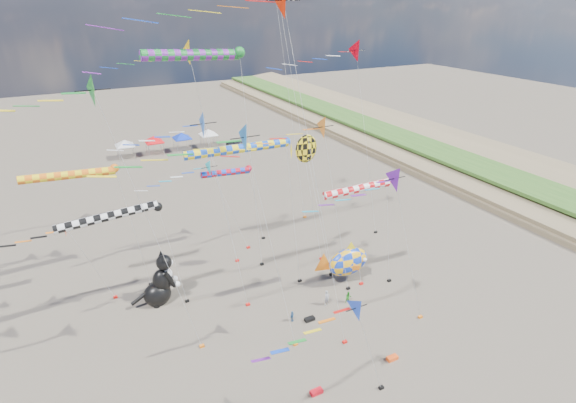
{
  "coord_description": "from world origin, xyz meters",
  "views": [
    {
      "loc": [
        -15.32,
        -19.13,
        25.44
      ],
      "look_at": [
        0.84,
        12.0,
        9.54
      ],
      "focal_mm": 28.0,
      "sensor_mm": 36.0,
      "label": 1
    }
  ],
  "objects_px": {
    "cat_inflatable": "(158,279)",
    "child_blue": "(292,316)",
    "parked_car": "(235,143)",
    "child_green": "(348,297)",
    "fish_inflatable": "(348,262)",
    "person_adult": "(327,298)"
  },
  "relations": [
    {
      "from": "cat_inflatable",
      "to": "child_green",
      "type": "distance_m",
      "value": 17.26
    },
    {
      "from": "person_adult",
      "to": "child_blue",
      "type": "xyz_separation_m",
      "value": [
        -3.84,
        -0.54,
        -0.25
      ]
    },
    {
      "from": "cat_inflatable",
      "to": "child_blue",
      "type": "distance_m",
      "value": 12.45
    },
    {
      "from": "cat_inflatable",
      "to": "person_adult",
      "type": "xyz_separation_m",
      "value": [
        13.23,
        -7.38,
        -1.78
      ]
    },
    {
      "from": "cat_inflatable",
      "to": "child_green",
      "type": "xyz_separation_m",
      "value": [
        15.15,
        -8.03,
        -1.96
      ]
    },
    {
      "from": "fish_inflatable",
      "to": "child_green",
      "type": "xyz_separation_m",
      "value": [
        -1.72,
        -2.81,
        -1.76
      ]
    },
    {
      "from": "child_blue",
      "to": "parked_car",
      "type": "bearing_deg",
      "value": 41.6
    },
    {
      "from": "child_green",
      "to": "child_blue",
      "type": "height_order",
      "value": "child_green"
    },
    {
      "from": "person_adult",
      "to": "parked_car",
      "type": "bearing_deg",
      "value": 60.56
    },
    {
      "from": "cat_inflatable",
      "to": "person_adult",
      "type": "distance_m",
      "value": 15.25
    },
    {
      "from": "child_green",
      "to": "parked_car",
      "type": "height_order",
      "value": "child_green"
    },
    {
      "from": "child_green",
      "to": "cat_inflatable",
      "type": "bearing_deg",
      "value": 163.69
    },
    {
      "from": "child_blue",
      "to": "parked_car",
      "type": "distance_m",
      "value": 51.66
    },
    {
      "from": "child_green",
      "to": "person_adult",
      "type": "bearing_deg",
      "value": 172.95
    },
    {
      "from": "child_green",
      "to": "child_blue",
      "type": "distance_m",
      "value": 5.76
    },
    {
      "from": "cat_inflatable",
      "to": "fish_inflatable",
      "type": "relative_size",
      "value": 0.88
    },
    {
      "from": "person_adult",
      "to": "child_blue",
      "type": "bearing_deg",
      "value": 170.3
    },
    {
      "from": "child_green",
      "to": "parked_car",
      "type": "distance_m",
      "value": 50.51
    },
    {
      "from": "child_blue",
      "to": "child_green",
      "type": "bearing_deg",
      "value": -33.71
    },
    {
      "from": "fish_inflatable",
      "to": "child_blue",
      "type": "bearing_deg",
      "value": -160.18
    },
    {
      "from": "child_green",
      "to": "fish_inflatable",
      "type": "bearing_deg",
      "value": 70.13
    },
    {
      "from": "cat_inflatable",
      "to": "child_blue",
      "type": "xyz_separation_m",
      "value": [
        9.39,
        -7.92,
        -2.03
      ]
    }
  ]
}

